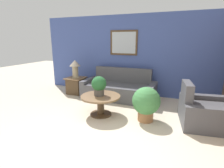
{
  "coord_description": "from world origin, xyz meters",
  "views": [
    {
      "loc": [
        1.34,
        -2.33,
        1.8
      ],
      "look_at": [
        -0.43,
        2.07,
        0.6
      ],
      "focal_mm": 28.0,
      "sensor_mm": 36.0,
      "label": 1
    }
  ],
  "objects_px": {
    "coffee_table": "(101,101)",
    "potted_plant_on_table": "(99,85)",
    "armchair": "(204,112)",
    "side_table": "(76,85)",
    "table_lamp": "(75,66)",
    "couch_main": "(119,89)",
    "potted_plant_floor": "(146,102)"
  },
  "relations": [
    {
      "from": "couch_main",
      "to": "table_lamp",
      "type": "xyz_separation_m",
      "value": [
        -1.54,
        -0.09,
        0.65
      ]
    },
    {
      "from": "table_lamp",
      "to": "potted_plant_on_table",
      "type": "bearing_deg",
      "value": -40.42
    },
    {
      "from": "table_lamp",
      "to": "potted_plant_floor",
      "type": "bearing_deg",
      "value": -24.5
    },
    {
      "from": "side_table",
      "to": "potted_plant_floor",
      "type": "xyz_separation_m",
      "value": [
        2.65,
        -1.21,
        0.15
      ]
    },
    {
      "from": "coffee_table",
      "to": "side_table",
      "type": "bearing_deg",
      "value": 140.18
    },
    {
      "from": "table_lamp",
      "to": "side_table",
      "type": "bearing_deg",
      "value": -135.0
    },
    {
      "from": "armchair",
      "to": "potted_plant_on_table",
      "type": "distance_m",
      "value": 2.41
    },
    {
      "from": "coffee_table",
      "to": "side_table",
      "type": "height_order",
      "value": "side_table"
    },
    {
      "from": "couch_main",
      "to": "side_table",
      "type": "relative_size",
      "value": 3.79
    },
    {
      "from": "couch_main",
      "to": "potted_plant_on_table",
      "type": "bearing_deg",
      "value": -90.76
    },
    {
      "from": "couch_main",
      "to": "potted_plant_floor",
      "type": "height_order",
      "value": "couch_main"
    },
    {
      "from": "table_lamp",
      "to": "potted_plant_on_table",
      "type": "xyz_separation_m",
      "value": [
        1.52,
        -1.3,
        -0.19
      ]
    },
    {
      "from": "potted_plant_on_table",
      "to": "side_table",
      "type": "bearing_deg",
      "value": 139.58
    },
    {
      "from": "couch_main",
      "to": "coffee_table",
      "type": "height_order",
      "value": "couch_main"
    },
    {
      "from": "side_table",
      "to": "coffee_table",
      "type": "bearing_deg",
      "value": -39.82
    },
    {
      "from": "couch_main",
      "to": "potted_plant_floor",
      "type": "bearing_deg",
      "value": -49.42
    },
    {
      "from": "potted_plant_on_table",
      "to": "armchair",
      "type": "bearing_deg",
      "value": 8.86
    },
    {
      "from": "couch_main",
      "to": "side_table",
      "type": "height_order",
      "value": "couch_main"
    },
    {
      "from": "coffee_table",
      "to": "potted_plant_on_table",
      "type": "bearing_deg",
      "value": 171.83
    },
    {
      "from": "armchair",
      "to": "side_table",
      "type": "relative_size",
      "value": 1.95
    },
    {
      "from": "couch_main",
      "to": "armchair",
      "type": "bearing_deg",
      "value": -23.78
    },
    {
      "from": "side_table",
      "to": "table_lamp",
      "type": "relative_size",
      "value": 1.0
    },
    {
      "from": "coffee_table",
      "to": "potted_plant_on_table",
      "type": "relative_size",
      "value": 2.03
    },
    {
      "from": "coffee_table",
      "to": "side_table",
      "type": "distance_m",
      "value": 2.03
    },
    {
      "from": "couch_main",
      "to": "armchair",
      "type": "xyz_separation_m",
      "value": [
        2.32,
        -1.02,
        -0.0
      ]
    },
    {
      "from": "couch_main",
      "to": "potted_plant_floor",
      "type": "distance_m",
      "value": 1.71
    },
    {
      "from": "armchair",
      "to": "potted_plant_floor",
      "type": "relative_size",
      "value": 1.47
    },
    {
      "from": "side_table",
      "to": "table_lamp",
      "type": "xyz_separation_m",
      "value": [
        0.0,
        0.0,
        0.65
      ]
    },
    {
      "from": "armchair",
      "to": "potted_plant_floor",
      "type": "bearing_deg",
      "value": 95.12
    },
    {
      "from": "table_lamp",
      "to": "potted_plant_on_table",
      "type": "relative_size",
      "value": 1.26
    },
    {
      "from": "table_lamp",
      "to": "potted_plant_floor",
      "type": "relative_size",
      "value": 0.75
    },
    {
      "from": "potted_plant_on_table",
      "to": "potted_plant_floor",
      "type": "xyz_separation_m",
      "value": [
        1.13,
        0.09,
        -0.31
      ]
    }
  ]
}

